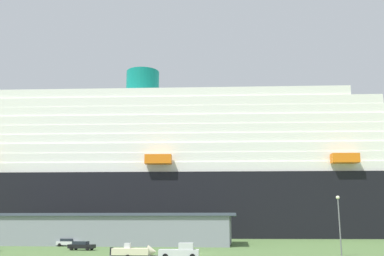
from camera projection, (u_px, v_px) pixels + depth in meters
The scene contains 8 objects.
ground_plane at pixel (205, 244), 101.18m from camera, with size 600.00×600.00×0.00m, color #4C6B38.
cruise_ship at pixel (239, 178), 147.73m from camera, with size 282.25×40.43×62.88m.
terminal_building at pixel (83, 229), 102.28m from camera, with size 71.74×24.99×6.80m.
pickup_truck at pixel (181, 251), 61.65m from camera, with size 5.62×2.32×2.20m.
small_boat_on_trailer at pixel (136, 252), 62.00m from camera, with size 7.30×2.21×2.15m.
street_lamp at pixel (339, 217), 67.82m from camera, with size 0.56×0.56×9.05m.
parked_car_silver_sedan at pixel (68, 242), 91.65m from camera, with size 4.89×2.45×1.58m.
parked_car_black_coupe at pixel (81, 245), 79.87m from camera, with size 4.93×2.51×1.58m.
Camera 1 is at (4.42, -74.44, 5.30)m, focal length 41.26 mm.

